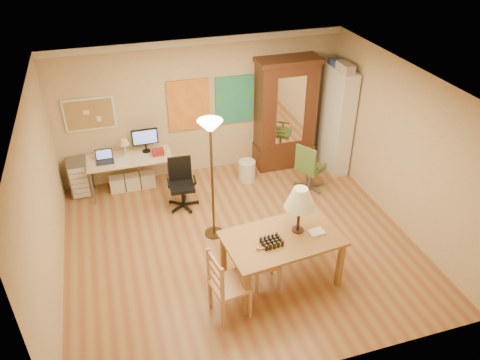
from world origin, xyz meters
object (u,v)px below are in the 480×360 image
object	(u,v)px
dining_table	(289,226)
armoire	(285,120)
office_chair_green	(309,177)
computer_desk	(132,169)
bookshelf	(337,121)
office_chair_black	(182,194)

from	to	relation	value
dining_table	armoire	world-z (taller)	armoire
armoire	office_chair_green	bearing A→B (deg)	-84.27
computer_desk	bookshelf	distance (m)	4.07
dining_table	office_chair_black	size ratio (longest dim) A/B	1.84
office_chair_black	office_chair_green	world-z (taller)	office_chair_green
office_chair_black	office_chair_green	xyz separation A→B (m)	(2.41, -0.15, 0.01)
dining_table	bookshelf	world-z (taller)	bookshelf
armoire	dining_table	bearing A→B (deg)	-110.70
dining_table	bookshelf	distance (m)	3.48
dining_table	armoire	size ratio (longest dim) A/B	0.76
office_chair_black	office_chair_green	distance (m)	2.42
office_chair_green	armoire	bearing A→B (deg)	95.73
dining_table	office_chair_green	size ratio (longest dim) A/B	1.77
computer_desk	armoire	size ratio (longest dim) A/B	0.69
dining_table	computer_desk	xyz separation A→B (m)	(-1.88, 3.11, -0.54)
office_chair_black	armoire	xyz separation A→B (m)	(2.31, 0.92, 0.73)
office_chair_black	bookshelf	xyz separation A→B (m)	(3.22, 0.48, 0.80)
computer_desk	office_chair_black	world-z (taller)	computer_desk
armoire	computer_desk	bearing A→B (deg)	-178.45
computer_desk	bookshelf	world-z (taller)	bookshelf
computer_desk	bookshelf	size ratio (longest dim) A/B	0.74
armoire	bookshelf	world-z (taller)	armoire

